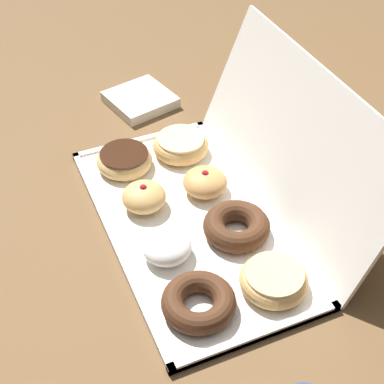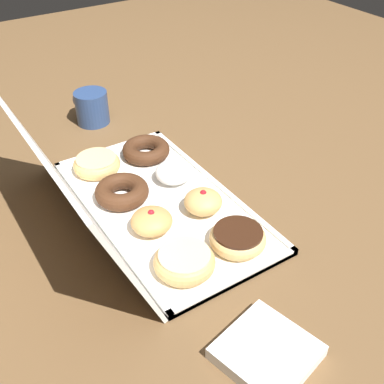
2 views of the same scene
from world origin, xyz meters
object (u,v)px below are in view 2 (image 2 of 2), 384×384
object	(u,v)px
powdered_filled_donut_2	(174,172)
jelly_filled_donut_5	(152,221)
glazed_ring_donut_4	(184,261)
coffee_mug	(91,106)
donut_box	(162,205)
jelly_filled_donut_1	(203,201)
napkin_stack	(267,352)
chocolate_cake_ring_donut_6	(122,192)
glazed_ring_donut_7	(97,164)
chocolate_cake_ring_donut_3	(146,150)
chocolate_frosted_donut_0	(238,238)

from	to	relation	value
powdered_filled_donut_2	jelly_filled_donut_5	size ratio (longest dim) A/B	1.00
glazed_ring_donut_4	jelly_filled_donut_5	size ratio (longest dim) A/B	1.35
coffee_mug	glazed_ring_donut_4	bearing A→B (deg)	171.66
donut_box	jelly_filled_donut_1	bearing A→B (deg)	-138.46
donut_box	napkin_stack	xyz separation A→B (m)	(-0.41, 0.05, 0.01)
powdered_filled_donut_2	chocolate_cake_ring_donut_6	bearing A→B (deg)	89.59
jelly_filled_donut_1	glazed_ring_donut_7	xyz separation A→B (m)	(0.26, 0.13, -0.01)
chocolate_cake_ring_donut_6	napkin_stack	xyz separation A→B (m)	(-0.48, -0.01, -0.02)
napkin_stack	glazed_ring_donut_7	bearing A→B (deg)	1.37
powdered_filled_donut_2	chocolate_cake_ring_donut_6	xyz separation A→B (m)	(0.00, 0.13, -0.00)
chocolate_cake_ring_donut_6	chocolate_cake_ring_donut_3	bearing A→B (deg)	-45.63
powdered_filled_donut_2	chocolate_cake_ring_donut_3	bearing A→B (deg)	1.91
donut_box	chocolate_cake_ring_donut_6	size ratio (longest dim) A/B	4.58
jelly_filled_donut_5	glazed_ring_donut_7	size ratio (longest dim) A/B	0.76
chocolate_frosted_donut_0	powdered_filled_donut_2	xyz separation A→B (m)	(0.26, -0.01, 0.00)
donut_box	chocolate_cake_ring_donut_6	distance (m)	0.09
jelly_filled_donut_5	donut_box	bearing A→B (deg)	-43.74
coffee_mug	napkin_stack	size ratio (longest dim) A/B	0.83
donut_box	jelly_filled_donut_5	world-z (taller)	jelly_filled_donut_5
powdered_filled_donut_2	chocolate_cake_ring_donut_6	world-z (taller)	powdered_filled_donut_2
chocolate_frosted_donut_0	coffee_mug	distance (m)	0.64
chocolate_frosted_donut_0	chocolate_cake_ring_donut_3	world-z (taller)	same
chocolate_cake_ring_donut_3	jelly_filled_donut_5	xyz separation A→B (m)	(-0.25, 0.12, 0.01)
jelly_filled_donut_1	napkin_stack	distance (m)	0.36
powdered_filled_donut_2	napkin_stack	world-z (taller)	powdered_filled_donut_2
jelly_filled_donut_5	chocolate_cake_ring_donut_6	distance (m)	0.13
chocolate_frosted_donut_0	glazed_ring_donut_4	size ratio (longest dim) A/B	0.97
chocolate_cake_ring_donut_3	chocolate_cake_ring_donut_6	distance (m)	0.18
chocolate_frosted_donut_0	powdered_filled_donut_2	size ratio (longest dim) A/B	1.31
chocolate_frosted_donut_0	chocolate_cake_ring_donut_3	distance (m)	0.38
chocolate_frosted_donut_0	powdered_filled_donut_2	bearing A→B (deg)	-1.96
chocolate_frosted_donut_0	chocolate_cake_ring_donut_6	bearing A→B (deg)	25.59
chocolate_frosted_donut_0	coffee_mug	xyz separation A→B (m)	(0.64, 0.03, 0.02)
donut_box	jelly_filled_donut_1	world-z (taller)	jelly_filled_donut_1
napkin_stack	chocolate_cake_ring_donut_3	bearing A→B (deg)	-10.77
powdered_filled_donut_2	coffee_mug	world-z (taller)	coffee_mug
donut_box	powdered_filled_donut_2	distance (m)	0.09
glazed_ring_donut_7	napkin_stack	bearing A→B (deg)	-178.63
coffee_mug	jelly_filled_donut_1	bearing A→B (deg)	-176.48
chocolate_cake_ring_donut_6	glazed_ring_donut_7	bearing A→B (deg)	0.56
donut_box	chocolate_cake_ring_donut_3	bearing A→B (deg)	-18.37
donut_box	chocolate_cake_ring_donut_3	world-z (taller)	chocolate_cake_ring_donut_3
jelly_filled_donut_5	chocolate_cake_ring_donut_6	bearing A→B (deg)	2.01
donut_box	chocolate_cake_ring_donut_6	world-z (taller)	chocolate_cake_ring_donut_6
powdered_filled_donut_2	glazed_ring_donut_4	bearing A→B (deg)	152.86
glazed_ring_donut_7	chocolate_frosted_donut_0	bearing A→B (deg)	-162.29
jelly_filled_donut_1	chocolate_cake_ring_donut_3	bearing A→B (deg)	-0.33
glazed_ring_donut_7	jelly_filled_donut_1	bearing A→B (deg)	-154.22
jelly_filled_donut_5	chocolate_cake_ring_donut_6	xyz separation A→B (m)	(0.13, 0.00, -0.00)
powdered_filled_donut_2	chocolate_cake_ring_donut_3	size ratio (longest dim) A/B	0.72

